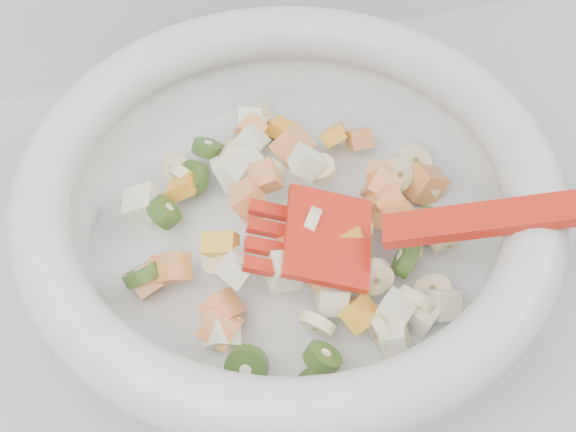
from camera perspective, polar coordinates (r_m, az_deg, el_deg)
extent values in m
cylinder|color=silver|center=(0.58, 0.00, -2.37)|extent=(0.30, 0.30, 0.02)
torus|color=silver|center=(0.53, 0.00, 2.09)|extent=(0.36, 0.36, 0.04)
cylinder|color=beige|center=(0.58, 2.25, 3.38)|extent=(0.03, 0.03, 0.01)
cylinder|color=beige|center=(0.52, 6.60, -8.32)|extent=(0.02, 0.03, 0.03)
cylinder|color=beige|center=(0.60, -7.54, 2.93)|extent=(0.02, 0.03, 0.03)
cylinder|color=beige|center=(0.54, -5.02, -2.79)|extent=(0.03, 0.04, 0.03)
cylinder|color=beige|center=(0.64, -1.91, 6.98)|extent=(0.03, 0.03, 0.03)
cylinder|color=beige|center=(0.56, 8.63, -1.93)|extent=(0.03, 0.03, 0.03)
cylinder|color=beige|center=(0.63, -2.02, 6.31)|extent=(0.02, 0.03, 0.03)
cylinder|color=beige|center=(0.60, -7.28, 2.71)|extent=(0.03, 0.03, 0.03)
cylinder|color=beige|center=(0.61, -8.05, 3.40)|extent=(0.02, 0.03, 0.03)
cylinder|color=beige|center=(0.58, 11.18, -1.79)|extent=(0.03, 0.02, 0.03)
cylinder|color=beige|center=(0.62, -3.62, 5.24)|extent=(0.03, 0.02, 0.03)
cylinder|color=beige|center=(0.51, 2.06, -7.68)|extent=(0.03, 0.03, 0.03)
cylinder|color=beige|center=(0.57, 8.22, -0.14)|extent=(0.03, 0.03, 0.03)
cylinder|color=beige|center=(0.54, 4.78, -0.91)|extent=(0.03, 0.03, 0.02)
cylinder|color=beige|center=(0.53, 1.54, -0.71)|extent=(0.03, 0.03, 0.03)
cylinder|color=beige|center=(0.61, 9.82, 2.08)|extent=(0.03, 0.03, 0.03)
cylinder|color=beige|center=(0.64, -2.23, 6.07)|extent=(0.02, 0.04, 0.04)
cylinder|color=beige|center=(0.61, 8.95, 3.77)|extent=(0.04, 0.04, 0.02)
cylinder|color=beige|center=(0.55, 10.30, -5.36)|extent=(0.03, 0.03, 0.02)
cylinder|color=beige|center=(0.53, 9.12, -5.94)|extent=(0.03, 0.03, 0.04)
cylinder|color=beige|center=(0.59, 7.76, 2.95)|extent=(0.04, 0.03, 0.03)
cylinder|color=beige|center=(0.57, -1.36, 2.95)|extent=(0.03, 0.02, 0.03)
cylinder|color=beige|center=(0.59, -4.53, 4.15)|extent=(0.03, 0.03, 0.03)
cylinder|color=beige|center=(0.53, 6.13, -4.34)|extent=(0.03, 0.02, 0.03)
cube|color=#E17047|center=(0.52, -4.80, -7.83)|extent=(0.04, 0.04, 0.04)
cube|color=#E17047|center=(0.52, 2.63, -4.27)|extent=(0.03, 0.02, 0.02)
cube|color=#E17047|center=(0.60, 9.72, 2.20)|extent=(0.03, 0.02, 0.03)
cube|color=#E17047|center=(0.54, -8.34, -3.71)|extent=(0.03, 0.03, 0.03)
cube|color=#E17047|center=(0.56, -1.59, 2.81)|extent=(0.02, 0.02, 0.03)
cube|color=#E17047|center=(0.58, 6.66, 2.02)|extent=(0.03, 0.03, 0.03)
cube|color=#E17047|center=(0.62, 5.10, 5.49)|extent=(0.02, 0.02, 0.02)
cube|color=#E17047|center=(0.62, -2.65, 6.17)|extent=(0.03, 0.03, 0.03)
cube|color=#E17047|center=(0.57, 6.93, 0.71)|extent=(0.03, 0.04, 0.03)
cube|color=#E17047|center=(0.55, -2.80, 1.07)|extent=(0.03, 0.03, 0.03)
cube|color=#E17047|center=(0.53, 0.27, -1.97)|extent=(0.02, 0.03, 0.03)
cube|color=#E17047|center=(0.52, -4.76, -6.62)|extent=(0.03, 0.03, 0.03)
cube|color=#E17047|center=(0.56, 7.24, -0.07)|extent=(0.03, 0.03, 0.03)
cube|color=#E17047|center=(0.59, 6.56, 2.79)|extent=(0.02, 0.03, 0.02)
cube|color=#E17047|center=(0.59, 0.34, 5.01)|extent=(0.04, 0.03, 0.04)
cube|color=#E17047|center=(0.55, -10.08, -4.58)|extent=(0.02, 0.03, 0.03)
cylinder|color=#5A9A33|center=(0.54, 8.37, -2.98)|extent=(0.03, 0.04, 0.04)
cylinder|color=#5A9A33|center=(0.55, -10.31, -4.07)|extent=(0.04, 0.03, 0.03)
cylinder|color=#5A9A33|center=(0.51, 2.19, -11.06)|extent=(0.03, 0.02, 0.04)
cylinder|color=#5A9A33|center=(0.61, -5.79, 4.82)|extent=(0.03, 0.03, 0.02)
cylinder|color=#5A9A33|center=(0.51, -2.96, -10.70)|extent=(0.04, 0.03, 0.03)
cylinder|color=#5A9A33|center=(0.50, 2.47, -10.07)|extent=(0.03, 0.03, 0.03)
cylinder|color=#5A9A33|center=(0.57, -8.79, 0.26)|extent=(0.03, 0.03, 0.03)
cylinder|color=#5A9A33|center=(0.58, 9.95, -0.67)|extent=(0.04, 0.03, 0.04)
cylinder|color=#5A9A33|center=(0.59, -6.78, 2.69)|extent=(0.03, 0.04, 0.03)
cube|color=beige|center=(0.54, 9.31, -6.91)|extent=(0.03, 0.03, 0.02)
cube|color=beige|center=(0.57, 1.25, 3.83)|extent=(0.02, 0.02, 0.03)
cube|color=beige|center=(0.58, 10.56, -0.20)|extent=(0.02, 0.02, 0.02)
cube|color=beige|center=(0.61, -2.73, 5.15)|extent=(0.03, 0.03, 0.03)
cube|color=beige|center=(0.59, -10.22, 0.80)|extent=(0.03, 0.03, 0.03)
cube|color=beige|center=(0.59, -4.12, 3.20)|extent=(0.03, 0.03, 0.03)
cube|color=beige|center=(0.60, -10.62, 1.07)|extent=(0.03, 0.03, 0.03)
cube|color=beige|center=(0.63, -2.83, 6.61)|extent=(0.02, 0.03, 0.03)
cube|color=beige|center=(0.58, -2.98, 3.56)|extent=(0.03, 0.03, 0.03)
cube|color=beige|center=(0.52, 3.14, -5.75)|extent=(0.03, 0.03, 0.03)
cube|color=beige|center=(0.55, 10.75, -6.17)|extent=(0.03, 0.03, 0.04)
cube|color=beige|center=(0.52, 7.62, -8.79)|extent=(0.03, 0.03, 0.03)
cube|color=beige|center=(0.53, 7.60, -6.80)|extent=(0.03, 0.03, 0.03)
cube|color=beige|center=(0.51, -0.18, -3.93)|extent=(0.02, 0.02, 0.03)
cube|color=beige|center=(0.52, -3.60, -3.73)|extent=(0.03, 0.03, 0.03)
cube|color=beige|center=(0.52, -4.77, -8.25)|extent=(0.03, 0.02, 0.03)
cube|color=gold|center=(0.53, -4.84, -1.99)|extent=(0.03, 0.03, 0.02)
cube|color=gold|center=(0.63, -0.31, 6.13)|extent=(0.03, 0.03, 0.02)
cube|color=gold|center=(0.52, 5.13, -6.88)|extent=(0.03, 0.03, 0.03)
cube|color=gold|center=(0.53, 4.22, -1.50)|extent=(0.02, 0.03, 0.02)
cube|color=gold|center=(0.59, -7.52, 2.05)|extent=(0.03, 0.02, 0.02)
cube|color=gold|center=(0.62, 3.30, 5.81)|extent=(0.03, 0.03, 0.03)
cube|color=#B41D0F|center=(0.52, 2.85, -1.55)|extent=(0.08, 0.08, 0.03)
cube|color=#B41D0F|center=(0.53, -1.29, 0.39)|extent=(0.03, 0.02, 0.01)
cube|color=#B41D0F|center=(0.53, -1.41, -0.91)|extent=(0.03, 0.02, 0.01)
cube|color=#B41D0F|center=(0.52, -1.52, -2.26)|extent=(0.03, 0.02, 0.01)
cube|color=#B41D0F|center=(0.51, -1.64, -3.66)|extent=(0.03, 0.02, 0.01)
cube|color=#B41D0F|center=(0.51, 18.20, 0.34)|extent=(0.20, 0.09, 0.06)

